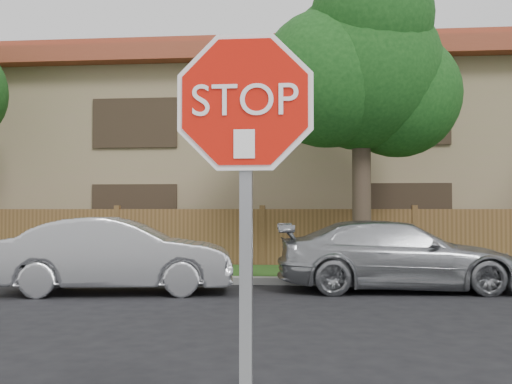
# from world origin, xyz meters

# --- Properties ---
(far_curb) EXTENTS (70.00, 0.30, 0.15)m
(far_curb) POSITION_xyz_m (0.00, 8.15, 0.07)
(far_curb) COLOR gray
(far_curb) RESTS_ON ground
(grass_strip) EXTENTS (70.00, 3.00, 0.12)m
(grass_strip) POSITION_xyz_m (0.00, 9.80, 0.06)
(grass_strip) COLOR #1E4714
(grass_strip) RESTS_ON ground
(fence) EXTENTS (70.00, 0.12, 1.60)m
(fence) POSITION_xyz_m (0.00, 11.40, 0.80)
(fence) COLOR brown
(fence) RESTS_ON ground
(apartment_building) EXTENTS (35.20, 9.20, 7.20)m
(apartment_building) POSITION_xyz_m (0.00, 17.00, 3.53)
(apartment_building) COLOR #998A5F
(apartment_building) RESTS_ON ground
(tree_mid) EXTENTS (4.80, 3.90, 7.35)m
(tree_mid) POSITION_xyz_m (2.52, 9.57, 4.87)
(tree_mid) COLOR #382B21
(tree_mid) RESTS_ON ground
(stop_sign) EXTENTS (1.01, 0.13, 2.55)m
(stop_sign) POSITION_xyz_m (1.03, -1.48, 1.83)
(stop_sign) COLOR gray
(stop_sign) RESTS_ON sidewalk_near
(sedan_left) EXTENTS (4.55, 2.19, 1.44)m
(sedan_left) POSITION_xyz_m (-2.34, 6.56, 0.72)
(sedan_left) COLOR #AEAFB2
(sedan_left) RESTS_ON ground
(sedan_right) EXTENTS (4.84, 2.26, 1.37)m
(sedan_right) POSITION_xyz_m (3.00, 7.43, 0.68)
(sedan_right) COLOR #989B9E
(sedan_right) RESTS_ON ground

